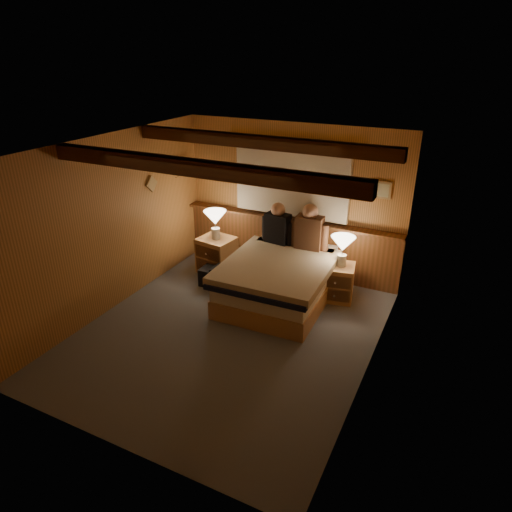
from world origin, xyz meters
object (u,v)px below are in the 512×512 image
Objects in this scene: person_right at (309,230)px; duffel_bag at (216,277)px; nightstand_right at (336,282)px; nightstand_left at (217,255)px; lamp_right at (343,245)px; lamp_left at (215,219)px; person_left at (278,226)px; bed at (279,280)px.

person_right is 1.62m from duffel_bag.
nightstand_left is at bearing 168.99° from nightstand_right.
lamp_left is at bearing -179.14° from lamp_right.
lamp_left is 0.92m from duffel_bag.
duffel_bag is (-0.75, -0.65, -0.75)m from person_left.
bed is 1.48m from lamp_left.
lamp_left is 0.65× the size of person_right.
lamp_right is at bearing 13.25° from nightstand_right.
nightstand_right is at bearing -4.89° from person_left.
person_right is at bearing 161.93° from lamp_right.
lamp_right is (0.04, 0.02, 0.58)m from nightstand_right.
nightstand_left is 2.03m from nightstand_right.
nightstand_left is 1.28× the size of lamp_left.
nightstand_right is 1.23m from person_left.
lamp_left is at bearing -161.67° from person_left.
nightstand_right is 1.24× the size of lamp_right.
person_right reaches higher than nightstand_right.
duffel_bag is (-1.27, -0.65, -0.77)m from person_right.
nightstand_right is at bearing 0.34° from lamp_left.
nightstand_left is at bearing -174.40° from person_right.
lamp_left is at bearing -174.08° from person_right.
bed is at bearing -110.33° from person_right.
nightstand_right is (2.03, 0.00, -0.03)m from nightstand_left.
nightstand_left is 1.33× the size of lamp_right.
person_left reaches higher than nightstand_right.
bed is 1.03m from lamp_right.
person_left is at bearing 114.56° from bed.
nightstand_left is (-1.30, 0.42, -0.03)m from bed.
duffel_bag is (-1.79, -0.45, -0.12)m from nightstand_right.
person_right reaches higher than duffel_bag.
person_right is (1.50, 0.22, -0.00)m from lamp_left.
person_right reaches higher than bed.
nightstand_right is 1.85m from duffel_bag.
nightstand_right is 0.84× the size of person_left.
nightstand_left is at bearing -162.14° from person_left.
duffel_bag is at bearing -54.02° from nightstand_left.
bed is 2.87× the size of person_left.
nightstand_left is 2.15m from lamp_right.
person_right is at bearing 15.89° from nightstand_left.
nightstand_left is at bearing 102.76° from lamp_left.
person_left is 1.40× the size of duffel_bag.
nightstand_left is 0.84× the size of person_right.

